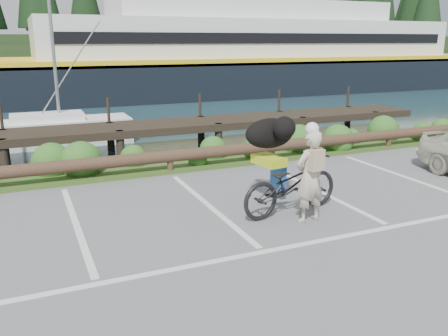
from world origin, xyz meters
The scene contains 7 objects.
ground centered at (0.00, 0.00, 0.00)m, with size 72.00×72.00×0.00m, color #5D5D60.
harbor_backdrop centered at (0.39, 78.52, 0.00)m, with size 170.00×160.00×30.00m.
vegetation_strip centered at (0.00, 5.30, 0.05)m, with size 34.00×1.60×0.10m, color #3D5B21.
log_rail centered at (0.00, 4.60, 0.00)m, with size 32.00×0.30×0.60m, color #443021, non-canonical shape.
bicycle centered at (1.30, 0.97, 0.58)m, with size 0.77×2.20×1.16m, color black.
cyclist centered at (1.38, 0.47, 0.86)m, with size 0.62×0.41×1.71m, color beige.
dog centered at (1.20, 1.67, 1.46)m, with size 1.05×0.51×0.61m, color black.
Camera 1 is at (-3.33, -6.49, 3.25)m, focal length 38.00 mm.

